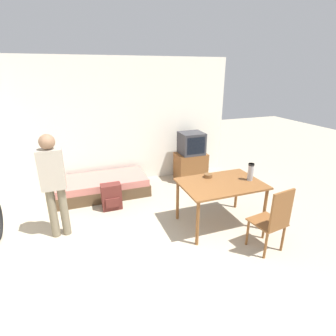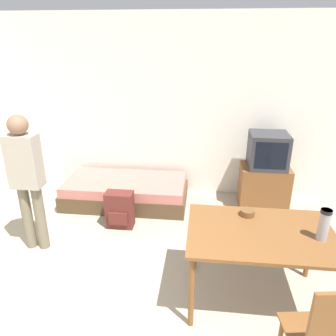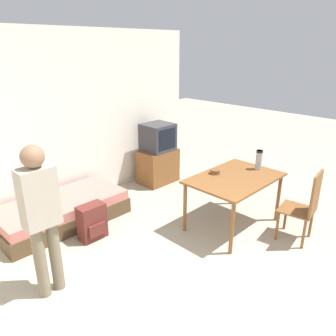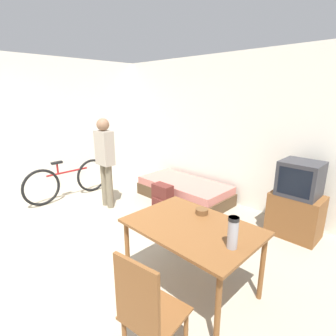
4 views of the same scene
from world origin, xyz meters
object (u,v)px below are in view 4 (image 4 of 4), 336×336
(thermos_flask, at_px, (233,231))
(mate_bowl, at_px, (202,211))
(daybed, at_px, (184,190))
(bicycle, at_px, (68,181))
(backpack, at_px, (162,198))
(tv, at_px, (297,202))
(wooden_chair, at_px, (146,310))
(person_standing, at_px, (105,157))
(dining_table, at_px, (192,232))

(thermos_flask, bearing_deg, mate_bowl, 149.80)
(daybed, height_order, bicycle, bicycle)
(mate_bowl, relative_size, backpack, 0.28)
(tv, distance_m, mate_bowl, 1.72)
(daybed, bearing_deg, wooden_chair, -53.49)
(tv, distance_m, thermos_flask, 2.02)
(thermos_flask, relative_size, backpack, 0.58)
(mate_bowl, bearing_deg, person_standing, 172.87)
(dining_table, height_order, mate_bowl, mate_bowl)
(daybed, xyz_separation_m, backpack, (0.08, -0.67, 0.06))
(mate_bowl, bearing_deg, bicycle, -179.72)
(mate_bowl, height_order, backpack, mate_bowl)
(tv, xyz_separation_m, wooden_chair, (-0.05, -2.80, 0.01))
(wooden_chair, distance_m, person_standing, 3.16)
(bicycle, xyz_separation_m, person_standing, (0.89, 0.31, 0.58))
(mate_bowl, bearing_deg, backpack, 150.33)
(backpack, bearing_deg, bicycle, -153.72)
(thermos_flask, distance_m, mate_bowl, 0.68)
(backpack, bearing_deg, daybed, 96.78)
(thermos_flask, bearing_deg, backpack, 150.18)
(thermos_flask, bearing_deg, bicycle, 175.22)
(bicycle, relative_size, thermos_flask, 6.10)
(backpack, bearing_deg, mate_bowl, -29.67)
(daybed, relative_size, wooden_chair, 1.84)
(tv, relative_size, person_standing, 0.70)
(wooden_chair, relative_size, bicycle, 0.57)
(bicycle, height_order, mate_bowl, mate_bowl)
(tv, height_order, mate_bowl, tv)
(daybed, relative_size, tv, 1.62)
(dining_table, bearing_deg, thermos_flask, -7.66)
(daybed, relative_size, dining_table, 1.41)
(thermos_flask, relative_size, mate_bowl, 2.08)
(wooden_chair, relative_size, thermos_flask, 3.46)
(tv, xyz_separation_m, mate_bowl, (-0.45, -1.64, 0.25))
(tv, relative_size, dining_table, 0.87)
(thermos_flask, height_order, backpack, thermos_flask)
(dining_table, relative_size, thermos_flask, 4.54)
(bicycle, bearing_deg, backpack, 26.28)
(tv, height_order, thermos_flask, tv)
(daybed, relative_size, bicycle, 1.04)
(wooden_chair, xyz_separation_m, person_standing, (-2.78, 1.45, 0.40))
(dining_table, distance_m, person_standing, 2.55)
(daybed, relative_size, backpack, 3.71)
(thermos_flask, xyz_separation_m, backpack, (-2.08, 1.19, -0.66))
(thermos_flask, bearing_deg, person_standing, 167.88)
(wooden_chair, bearing_deg, person_standing, 152.40)
(bicycle, distance_m, person_standing, 1.11)
(thermos_flask, height_order, mate_bowl, thermos_flask)
(dining_table, xyz_separation_m, thermos_flask, (0.49, -0.07, 0.24))
(bicycle, distance_m, thermos_flask, 3.90)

